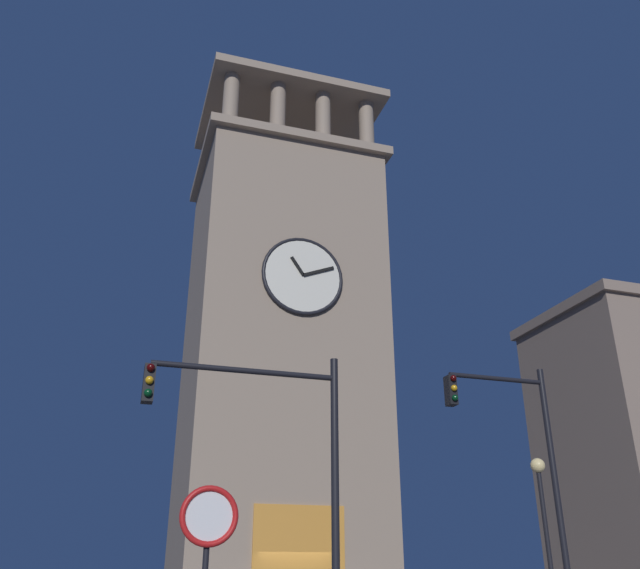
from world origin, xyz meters
name	(u,v)px	position (x,y,z in m)	size (l,w,h in m)	color
clocktower	(281,358)	(-0.14, -2.62, 10.18)	(8.20, 6.92, 25.16)	gray
traffic_signal_mid	(275,451)	(3.16, 10.41, 4.08)	(4.01, 0.41, 6.10)	black
traffic_signal_far	(525,460)	(-3.59, 8.91, 4.44)	(2.90, 0.41, 6.84)	black
street_lamp	(544,511)	(-6.21, 5.70, 3.55)	(0.44, 0.44, 5.08)	black
no_horn_sign	(208,536)	(4.95, 14.19, 2.31)	(0.78, 0.14, 2.94)	black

